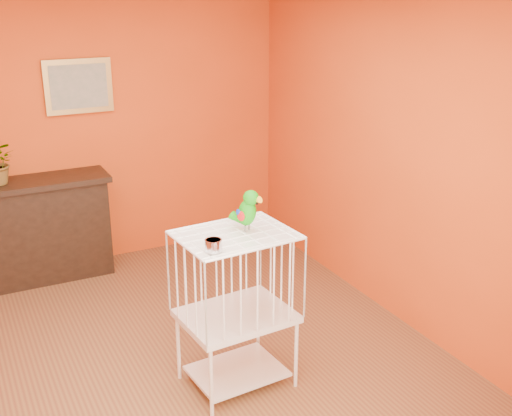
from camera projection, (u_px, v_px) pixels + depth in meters
ground at (167, 373)px, 4.62m from camera, size 4.50×4.50×0.00m
room_shell at (156, 160)px, 4.09m from camera, size 4.50×4.50×4.50m
console_cabinet at (40, 230)px, 5.94m from camera, size 1.31×0.47×0.97m
framed_picture at (79, 86)px, 5.90m from camera, size 0.62×0.04×0.50m
birdcage at (236, 308)px, 4.32m from camera, size 0.77×0.61×1.12m
feed_cup at (213, 245)px, 3.85m from camera, size 0.11×0.11×0.07m
parrot at (247, 210)px, 4.16m from camera, size 0.18×0.25×0.28m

